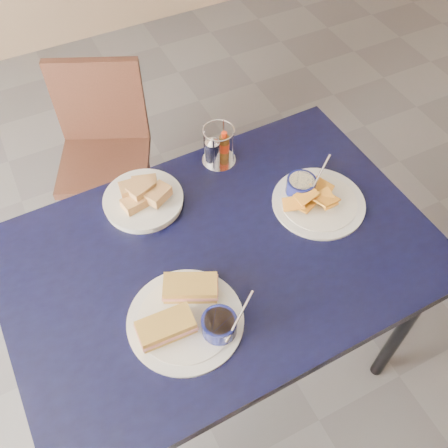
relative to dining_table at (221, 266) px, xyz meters
name	(u,v)px	position (x,y,z in m)	size (l,w,h in m)	color
ground	(277,349)	(0.21, -0.07, -0.68)	(6.00, 6.00, 0.00)	#4E4D52
dining_table	(221,266)	(0.00, 0.00, 0.00)	(1.22, 0.83, 0.75)	black
chair_far	(96,142)	(-0.13, 0.92, -0.23)	(0.48, 0.49, 0.79)	black
sandwich_plate	(188,315)	(-0.16, -0.15, 0.09)	(0.32, 0.30, 0.12)	white
plantain_plate	(312,196)	(0.33, 0.05, 0.08)	(0.28, 0.28, 0.12)	white
bread_basket	(143,198)	(-0.13, 0.27, 0.09)	(0.24, 0.24, 0.08)	white
condiment_caddy	(217,148)	(0.15, 0.33, 0.12)	(0.11, 0.11, 0.14)	silver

